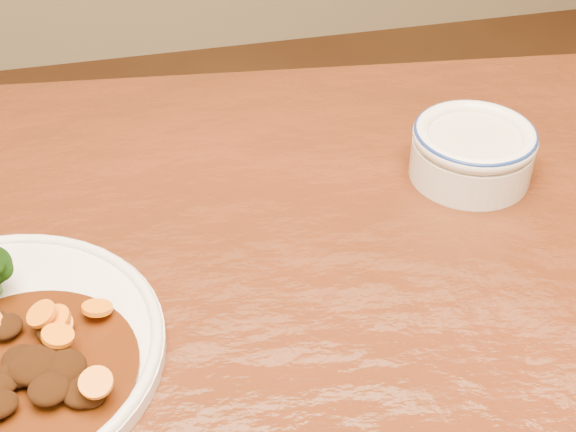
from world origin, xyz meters
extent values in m
cube|color=#54210E|center=(0.00, 0.00, 0.73)|extent=(1.60, 1.07, 0.04)
cylinder|color=#421C07|center=(-0.21, 0.05, 0.76)|extent=(0.16, 0.16, 0.00)
ellipsoid|color=black|center=(-0.19, 0.07, 0.77)|extent=(0.02, 0.02, 0.01)
ellipsoid|color=black|center=(-0.17, 0.01, 0.77)|extent=(0.03, 0.02, 0.01)
ellipsoid|color=black|center=(-0.23, 0.08, 0.77)|extent=(0.02, 0.02, 0.01)
ellipsoid|color=black|center=(-0.20, 0.04, 0.77)|extent=(0.04, 0.03, 0.02)
ellipsoid|color=black|center=(-0.22, 0.04, 0.77)|extent=(0.03, 0.02, 0.01)
ellipsoid|color=black|center=(-0.17, 0.01, 0.77)|extent=(0.02, 0.02, 0.01)
ellipsoid|color=black|center=(-0.17, 0.01, 0.77)|extent=(0.03, 0.03, 0.01)
ellipsoid|color=black|center=(-0.22, 0.05, 0.77)|extent=(0.03, 0.03, 0.01)
ellipsoid|color=black|center=(-0.19, 0.04, 0.77)|extent=(0.03, 0.03, 0.02)
ellipsoid|color=black|center=(-0.23, 0.03, 0.77)|extent=(0.02, 0.02, 0.01)
ellipsoid|color=black|center=(-0.20, 0.02, 0.77)|extent=(0.03, 0.03, 0.01)
cylinder|color=orange|center=(-0.19, 0.06, 0.78)|extent=(0.03, 0.03, 0.01)
cylinder|color=orange|center=(-0.20, 0.08, 0.78)|extent=(0.03, 0.03, 0.01)
cylinder|color=orange|center=(-0.19, 0.08, 0.77)|extent=(0.03, 0.03, 0.02)
cylinder|color=orange|center=(-0.19, 0.08, 0.78)|extent=(0.03, 0.03, 0.01)
cylinder|color=orange|center=(-0.16, 0.09, 0.77)|extent=(0.03, 0.03, 0.01)
cylinder|color=orange|center=(-0.16, 0.01, 0.78)|extent=(0.03, 0.03, 0.01)
cylinder|color=white|center=(0.18, 0.21, 0.77)|extent=(0.11, 0.11, 0.04)
cylinder|color=silver|center=(0.18, 0.21, 0.79)|extent=(0.09, 0.09, 0.01)
torus|color=white|center=(0.18, 0.21, 0.79)|extent=(0.11, 0.11, 0.01)
torus|color=navy|center=(0.18, 0.21, 0.80)|extent=(0.11, 0.11, 0.01)
camera|label=1|loc=(-0.12, -0.35, 1.19)|focal=50.00mm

